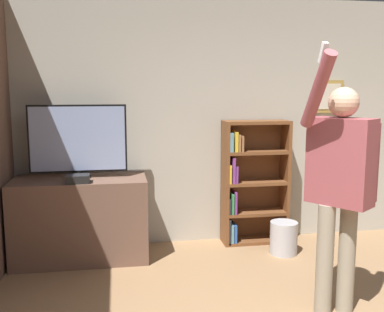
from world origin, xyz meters
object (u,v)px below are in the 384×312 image
Objects in this scene: television at (78,141)px; bookshelf at (250,183)px; game_console at (78,179)px; waste_bin at (284,238)px; person at (340,178)px.

bookshelf is at bearing 5.52° from television.
television is 0.42m from game_console.
waste_bin is at bearing -59.82° from bookshelf.
game_console is (0.01, -0.24, -0.34)m from television.
person is (0.17, -1.68, 0.38)m from bookshelf.
person is (2.01, -1.26, 0.19)m from game_console.
television is at bearing -163.44° from person.
waste_bin is (2.08, -0.24, -1.04)m from television.
game_console is 0.16× the size of bookshelf.
person is at bearing -36.75° from television.
bookshelf is at bearing 12.87° from game_console.
waste_bin is (0.24, -0.42, -0.51)m from bookshelf.
bookshelf is 1.73m from person.
bookshelf reaches higher than waste_bin.
game_console is at bearing 179.94° from waste_bin.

